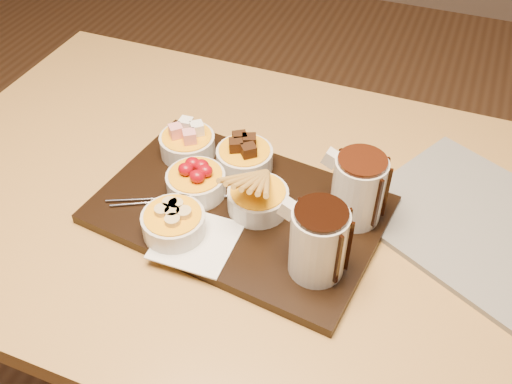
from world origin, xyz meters
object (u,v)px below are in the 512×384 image
at_px(pitcher_milk_chocolate, 358,190).
at_px(newspaper, 486,228).
at_px(bowl_strawberries, 196,184).
at_px(serving_board, 239,210).
at_px(pitcher_dark_chocolate, 318,243).
at_px(dining_table, 241,233).

xyz_separation_m(pitcher_milk_chocolate, newspaper, (0.21, 0.06, -0.07)).
distance_m(bowl_strawberries, pitcher_milk_chocolate, 0.27).
xyz_separation_m(serving_board, bowl_strawberries, (-0.08, 0.00, 0.03)).
height_order(serving_board, newspaper, serving_board).
distance_m(bowl_strawberries, pitcher_dark_chocolate, 0.25).
bearing_deg(dining_table, serving_board, -67.23).
height_order(bowl_strawberries, pitcher_milk_chocolate, pitcher_milk_chocolate).
bearing_deg(serving_board, newspaper, 22.98).
distance_m(bowl_strawberries, newspaper, 0.48).
distance_m(serving_board, bowl_strawberries, 0.08).
xyz_separation_m(serving_board, pitcher_dark_chocolate, (0.16, -0.08, 0.07)).
bearing_deg(newspaper, pitcher_dark_chocolate, -113.45).
xyz_separation_m(bowl_strawberries, pitcher_dark_chocolate, (0.24, -0.08, 0.04)).
distance_m(serving_board, newspaper, 0.40).
height_order(serving_board, bowl_strawberries, bowl_strawberries).
bearing_deg(serving_board, bowl_strawberries, -176.42).
distance_m(dining_table, newspaper, 0.43).
relative_size(pitcher_dark_chocolate, pitcher_milk_chocolate, 1.00).
bearing_deg(bowl_strawberries, serving_board, -3.27).
bearing_deg(pitcher_dark_chocolate, serving_board, 160.02).
bearing_deg(newspaper, dining_table, -143.09).
relative_size(dining_table, bowl_strawberries, 12.00).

